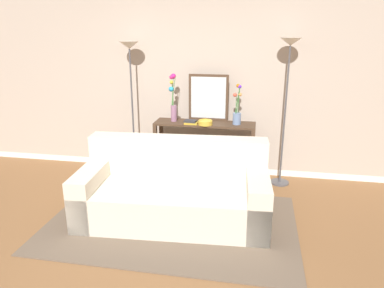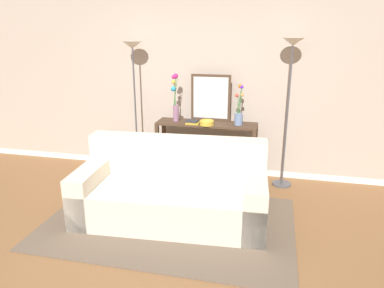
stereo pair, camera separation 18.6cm
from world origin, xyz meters
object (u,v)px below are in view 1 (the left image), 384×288
(floor_lamp_right, at_px, (288,72))
(vase_short_flowers, at_px, (237,113))
(book_stack, at_px, (191,122))
(couch, at_px, (174,192))
(wall_mirror, at_px, (208,98))
(floor_lamp_left, at_px, (131,72))
(book_row_under_console, at_px, (175,173))
(console_table, at_px, (205,140))
(vase_tall_flowers, at_px, (173,101))
(fruit_bowl, at_px, (205,122))

(floor_lamp_right, distance_m, vase_short_flowers, 0.85)
(book_stack, bearing_deg, couch, -89.54)
(wall_mirror, relative_size, book_stack, 3.43)
(vase_short_flowers, bearing_deg, floor_lamp_left, 178.33)
(floor_lamp_right, bearing_deg, book_row_under_console, -178.44)
(couch, height_order, floor_lamp_right, floor_lamp_right)
(couch, xyz_separation_m, console_table, (0.17, 1.16, 0.28))
(vase_tall_flowers, bearing_deg, vase_short_flowers, -0.92)
(vase_tall_flowers, bearing_deg, floor_lamp_right, 1.11)
(wall_mirror, distance_m, vase_tall_flowers, 0.50)
(wall_mirror, bearing_deg, fruit_bowl, -90.09)
(floor_lamp_left, distance_m, floor_lamp_right, 2.14)
(floor_lamp_left, relative_size, floor_lamp_right, 0.97)
(vase_short_flowers, bearing_deg, fruit_bowl, -165.00)
(floor_lamp_left, height_order, vase_tall_flowers, floor_lamp_left)
(floor_lamp_left, bearing_deg, vase_tall_flowers, -2.77)
(floor_lamp_left, height_order, floor_lamp_right, floor_lamp_right)
(book_stack, bearing_deg, vase_tall_flowers, 158.24)
(floor_lamp_left, relative_size, book_stack, 10.21)
(book_stack, bearing_deg, book_row_under_console, 159.81)
(floor_lamp_right, relative_size, book_row_under_console, 7.22)
(vase_tall_flowers, height_order, book_stack, vase_tall_flowers)
(wall_mirror, bearing_deg, couch, -98.46)
(vase_tall_flowers, xyz_separation_m, book_row_under_console, (0.01, -0.01, -1.08))
(vase_tall_flowers, height_order, vase_short_flowers, vase_tall_flowers)
(vase_short_flowers, bearing_deg, floor_lamp_right, 3.95)
(console_table, xyz_separation_m, vase_short_flowers, (0.44, -0.00, 0.42))
(vase_tall_flowers, relative_size, book_stack, 3.51)
(console_table, xyz_separation_m, book_stack, (-0.18, -0.10, 0.28))
(console_table, bearing_deg, fruit_bowl, -77.89)
(floor_lamp_right, bearing_deg, couch, -136.02)
(floor_lamp_right, distance_m, fruit_bowl, 1.26)
(book_stack, relative_size, book_row_under_console, 0.69)
(console_table, bearing_deg, couch, -98.35)
(fruit_bowl, height_order, book_row_under_console, fruit_bowl)
(couch, relative_size, floor_lamp_right, 1.09)
(vase_tall_flowers, distance_m, book_row_under_console, 1.08)
(console_table, xyz_separation_m, floor_lamp_right, (1.08, 0.04, 0.98))
(couch, distance_m, fruit_bowl, 1.21)
(floor_lamp_right, xyz_separation_m, vase_tall_flowers, (-1.53, -0.03, -0.42))
(floor_lamp_left, xyz_separation_m, book_row_under_console, (0.62, -0.04, -1.46))
(floor_lamp_left, distance_m, wall_mirror, 1.15)
(console_table, distance_m, floor_lamp_right, 1.45)
(couch, bearing_deg, floor_lamp_right, 43.98)
(floor_lamp_right, relative_size, wall_mirror, 3.06)
(fruit_bowl, bearing_deg, book_stack, 174.95)
(floor_lamp_left, height_order, fruit_bowl, floor_lamp_left)
(floor_lamp_right, relative_size, vase_tall_flowers, 3.00)
(floor_lamp_right, xyz_separation_m, book_row_under_console, (-1.52, -0.04, -1.50))
(vase_tall_flowers, xyz_separation_m, fruit_bowl, (0.47, -0.13, -0.26))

